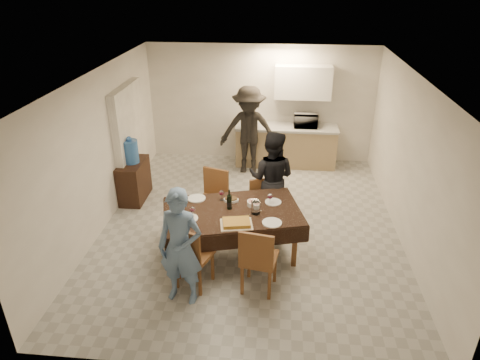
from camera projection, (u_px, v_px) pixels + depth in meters
The scene contains 33 objects.
floor at pixel (250, 226), 7.45m from camera, with size 5.00×6.00×0.02m, color #ABAAA6.
ceiling at pixel (252, 76), 6.29m from camera, with size 5.00×6.00×0.02m, color white.
wall_back at pixel (261, 104), 9.54m from camera, with size 5.00×0.02×2.60m, color white.
wall_front at pixel (228, 278), 4.20m from camera, with size 5.00×0.02×2.60m, color white.
wall_left at pixel (100, 151), 7.08m from camera, with size 0.02×6.00×2.60m, color white.
wall_right at pixel (411, 163), 6.65m from camera, with size 0.02×6.00×2.60m, color white.
stub_partition at pixel (130, 140), 8.26m from camera, with size 0.15×1.40×2.10m, color white.
kitchen_base_cabinet at pixel (286, 146), 9.59m from camera, with size 2.20×0.60×0.86m, color tan.
kitchen_worktop at pixel (287, 127), 9.39m from camera, with size 2.24×0.64×0.05m, color #A5A5A1.
upper_cabinet at pixel (303, 82), 9.06m from camera, with size 1.20×0.34×0.70m, color white.
dining_table at pixel (232, 212), 6.39m from camera, with size 2.25×1.66×0.79m.
chair_near_left at pixel (192, 252), 5.74m from camera, with size 0.58×0.59×0.54m.
chair_near_right at pixel (259, 255), 5.65m from camera, with size 0.54×0.54×0.55m.
chair_far_left at pixel (210, 198), 7.07m from camera, with size 0.58×0.59×0.55m.
chair_far_right at pixel (264, 204), 7.04m from camera, with size 0.53×0.54×0.48m.
console at pixel (134, 181), 8.16m from camera, with size 0.42×0.83×0.77m, color black.
water_jug at pixel (131, 152), 7.89m from camera, with size 0.29×0.29×0.43m, color #3C7AD4.
wine_bottle at pixel (229, 199), 6.35m from camera, with size 0.08×0.08×0.31m, color black, non-canonical shape.
water_pitcher at pixel (256, 207), 6.25m from camera, with size 0.13×0.13×0.20m, color white.
savoury_tart at pixel (236, 223), 6.02m from camera, with size 0.45×0.34×0.06m, color #AF8433.
salad_bowl at pixel (253, 203), 6.49m from camera, with size 0.19×0.19×0.07m, color silver.
mushroom_dish at pixel (231, 200), 6.62m from camera, with size 0.21×0.21×0.04m, color silver.
wine_glass_a at pixel (193, 212), 6.16m from camera, with size 0.08×0.08×0.18m, color white, non-canonical shape.
wine_glass_b at pixel (270, 199), 6.51m from camera, with size 0.08×0.08×0.18m, color white, non-canonical shape.
wine_glass_c at pixel (222, 195), 6.62m from camera, with size 0.08×0.08×0.18m, color white, non-canonical shape.
plate_near_left at pixel (189, 218), 6.16m from camera, with size 0.27×0.27×0.02m, color silver.
plate_near_right at pixel (272, 223), 6.05m from camera, with size 0.28×0.28×0.02m, color silver.
plate_far_left at pixel (196, 198), 6.69m from camera, with size 0.29×0.29×0.02m, color silver.
plate_far_right at pixel (273, 202), 6.59m from camera, with size 0.25×0.25×0.01m, color silver.
microwave at pixel (306, 121), 9.28m from camera, with size 0.51×0.35×0.28m, color white.
person_near at pixel (181, 247), 5.47m from camera, with size 0.60×0.39×1.64m, color #5B79A2.
person_far at pixel (271, 178), 7.24m from camera, with size 0.81×0.63×1.67m, color black.
person_kitchen at pixel (249, 130), 9.03m from camera, with size 1.22×0.70×1.89m, color black.
Camera 1 is at (0.44, -6.30, 4.04)m, focal length 32.00 mm.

